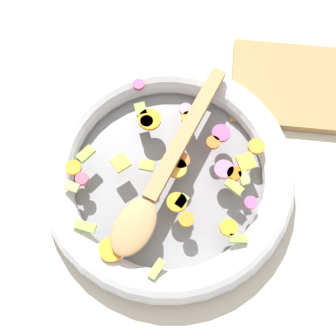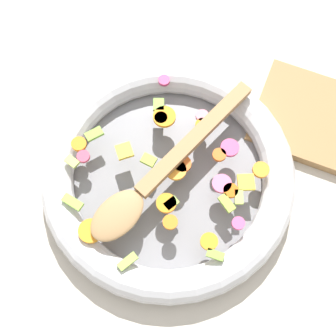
# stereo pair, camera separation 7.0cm
# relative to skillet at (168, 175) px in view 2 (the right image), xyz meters

# --- Properties ---
(ground_plane) EXTENTS (4.00, 4.00, 0.00)m
(ground_plane) POSITION_rel_skillet_xyz_m (0.00, 0.00, -0.02)
(ground_plane) COLOR beige
(skillet) EXTENTS (0.39, 0.39, 0.05)m
(skillet) POSITION_rel_skillet_xyz_m (0.00, 0.00, 0.00)
(skillet) COLOR slate
(skillet) RESTS_ON ground_plane
(chopped_vegetables) EXTENTS (0.30, 0.32, 0.01)m
(chopped_vegetables) POSITION_rel_skillet_xyz_m (-0.01, 0.01, 0.03)
(chopped_vegetables) COLOR orange
(chopped_vegetables) RESTS_ON skillet
(wooden_spoon) EXTENTS (0.16, 0.32, 0.01)m
(wooden_spoon) POSITION_rel_skillet_xyz_m (0.01, 0.02, 0.04)
(wooden_spoon) COLOR #A87F51
(wooden_spoon) RESTS_ON chopped_vegetables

